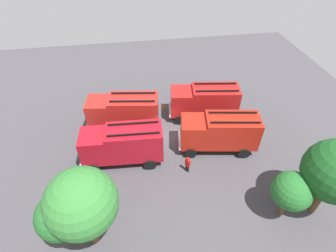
# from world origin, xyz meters

# --- Properties ---
(ground_plane) EXTENTS (47.90, 47.90, 0.00)m
(ground_plane) POSITION_xyz_m (0.00, 0.00, 0.00)
(ground_plane) COLOR #423F44
(fire_truck_0) EXTENTS (7.47, 3.57, 3.88)m
(fire_truck_0) POSITION_xyz_m (-4.32, -2.57, 2.15)
(fire_truck_0) COLOR #A41917
(fire_truck_0) RESTS_ON ground
(fire_truck_1) EXTENTS (7.48, 3.60, 3.88)m
(fire_truck_1) POSITION_xyz_m (4.17, -2.16, 2.15)
(fire_truck_1) COLOR #AF201B
(fire_truck_1) RESTS_ON ground
(fire_truck_2) EXTENTS (7.50, 3.69, 3.88)m
(fire_truck_2) POSITION_xyz_m (-4.43, 2.34, 2.15)
(fire_truck_2) COLOR #A51D11
(fire_truck_2) RESTS_ON ground
(fire_truck_3) EXTENTS (7.33, 3.10, 3.88)m
(fire_truck_3) POSITION_xyz_m (4.40, 2.53, 2.15)
(fire_truck_3) COLOR maroon
(fire_truck_3) RESTS_ON ground
(firefighter_0) EXTENTS (0.45, 0.48, 1.66)m
(firefighter_0) POSITION_xyz_m (-0.97, 4.67, 0.93)
(firefighter_0) COLOR black
(firefighter_0) RESTS_ON ground
(firefighter_1) EXTENTS (0.33, 0.46, 1.59)m
(firefighter_1) POSITION_xyz_m (1.72, 0.62, 0.88)
(firefighter_1) COLOR black
(firefighter_1) RESTS_ON ground
(tree_0) EXTENTS (4.42, 4.42, 6.85)m
(tree_0) POSITION_xyz_m (-9.70, 9.94, 4.61)
(tree_0) COLOR brown
(tree_0) RESTS_ON ground
(tree_1) EXTENTS (2.82, 2.82, 4.38)m
(tree_1) POSITION_xyz_m (-7.13, 9.90, 2.94)
(tree_1) COLOR brown
(tree_1) RESTS_ON ground
(tree_2) EXTENTS (4.43, 4.43, 6.87)m
(tree_2) POSITION_xyz_m (6.76, 9.72, 4.62)
(tree_2) COLOR brown
(tree_2) RESTS_ON ground
(tree_3) EXTENTS (3.15, 3.15, 4.89)m
(tree_3) POSITION_xyz_m (8.32, 9.55, 3.29)
(tree_3) COLOR brown
(tree_3) RESTS_ON ground
(traffic_cone_0) EXTENTS (0.47, 0.47, 0.67)m
(traffic_cone_0) POSITION_xyz_m (1.24, 0.01, 0.34)
(traffic_cone_0) COLOR #F2600C
(traffic_cone_0) RESTS_ON ground
(traffic_cone_1) EXTENTS (0.42, 0.42, 0.60)m
(traffic_cone_1) POSITION_xyz_m (-0.20, -4.79, 0.30)
(traffic_cone_1) COLOR #F2600C
(traffic_cone_1) RESTS_ON ground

